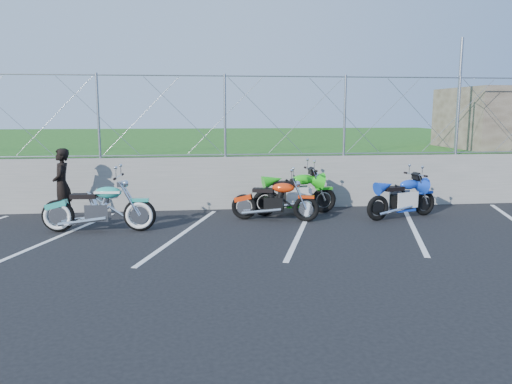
{
  "coord_description": "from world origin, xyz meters",
  "views": [
    {
      "loc": [
        0.33,
        -8.78,
        2.42
      ],
      "look_at": [
        1.51,
        1.3,
        0.76
      ],
      "focal_mm": 35.0,
      "sensor_mm": 36.0,
      "label": 1
    }
  ],
  "objects": [
    {
      "name": "sign_pole",
      "position": [
        7.2,
        3.9,
        2.8
      ],
      "size": [
        0.08,
        0.08,
        3.0
      ],
      "primitive_type": "cylinder",
      "color": "gray",
      "rests_on": "grass_field"
    },
    {
      "name": "cruiser_turquoise",
      "position": [
        -1.65,
        1.37,
        0.46
      ],
      "size": [
        2.29,
        0.72,
        1.14
      ],
      "rotation": [
        0.0,
        0.0,
        -0.07
      ],
      "color": "black",
      "rests_on": "ground"
    },
    {
      "name": "ground",
      "position": [
        0.0,
        0.0,
        0.0
      ],
      "size": [
        90.0,
        90.0,
        0.0
      ],
      "primitive_type": "plane",
      "color": "black",
      "rests_on": "ground"
    },
    {
      "name": "sportbike_green",
      "position": [
        2.61,
        2.6,
        0.46
      ],
      "size": [
        2.07,
        0.74,
        1.08
      ],
      "rotation": [
        0.0,
        0.0,
        0.13
      ],
      "color": "black",
      "rests_on": "ground"
    },
    {
      "name": "person_standing",
      "position": [
        -2.69,
        2.62,
        0.8
      ],
      "size": [
        0.46,
        0.63,
        1.6
      ],
      "primitive_type": "imported",
      "rotation": [
        0.0,
        0.0,
        -1.43
      ],
      "color": "black",
      "rests_on": "ground"
    },
    {
      "name": "sportbike_blue",
      "position": [
        4.95,
        1.92,
        0.43
      ],
      "size": [
        1.86,
        0.79,
        1.0
      ],
      "rotation": [
        0.0,
        0.0,
        0.31
      ],
      "color": "black",
      "rests_on": "ground"
    },
    {
      "name": "chain_link_fence",
      "position": [
        0.0,
        3.5,
        2.3
      ],
      "size": [
        28.0,
        0.03,
        2.0
      ],
      "color": "gray",
      "rests_on": "retaining_wall"
    },
    {
      "name": "naked_orange",
      "position": [
        2.03,
        1.98,
        0.42
      ],
      "size": [
        1.92,
        0.76,
        0.98
      ],
      "rotation": [
        0.0,
        0.0,
        -0.28
      ],
      "color": "black",
      "rests_on": "ground"
    },
    {
      "name": "retaining_wall",
      "position": [
        0.0,
        3.5,
        0.65
      ],
      "size": [
        30.0,
        0.22,
        1.3
      ],
      "primitive_type": "cube",
      "color": "slate",
      "rests_on": "ground"
    },
    {
      "name": "grass_field",
      "position": [
        0.0,
        13.5,
        0.65
      ],
      "size": [
        30.0,
        20.0,
        1.3
      ],
      "primitive_type": "cube",
      "color": "#1E5115",
      "rests_on": "ground"
    },
    {
      "name": "parking_lines",
      "position": [
        1.2,
        1.0,
        0.0
      ],
      "size": [
        18.29,
        4.31,
        0.01
      ],
      "color": "silver",
      "rests_on": "ground"
    }
  ]
}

